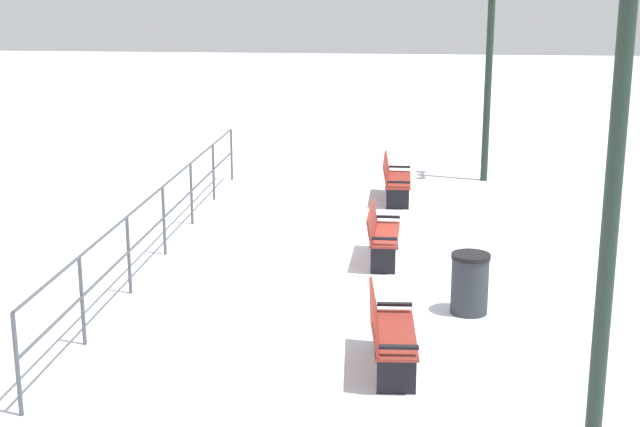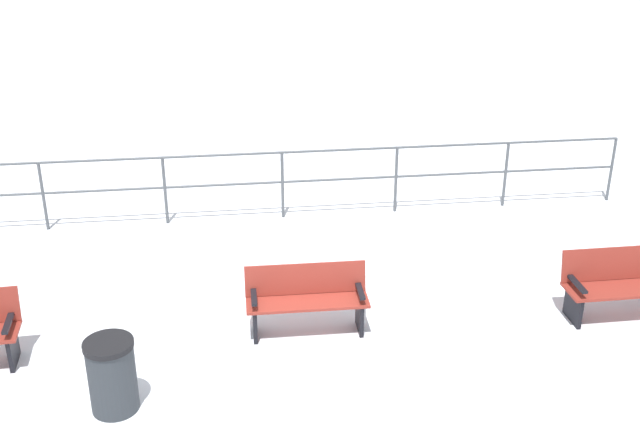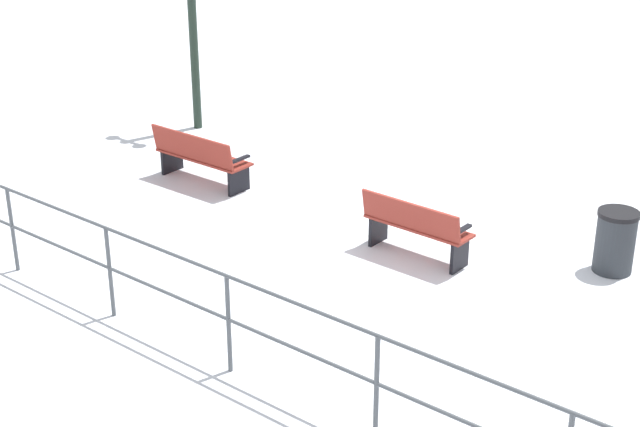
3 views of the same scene
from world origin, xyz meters
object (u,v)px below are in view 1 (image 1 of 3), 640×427
bench_nearest (388,332)px  lamppost_near (617,145)px  lamppost_middle (489,59)px  trash_bin (470,283)px  bench_third (394,178)px  bench_second (381,233)px

bench_nearest → lamppost_near: (1.86, -2.44, 2.68)m
lamppost_near → lamppost_middle: bearing=90.0°
lamppost_middle → lamppost_near: bearing=-90.0°
lamppost_near → trash_bin: 5.21m
bench_third → lamppost_near: (1.97, -10.74, 2.68)m
bench_third → lamppost_middle: bearing=46.2°
bench_second → bench_third: bearing=89.2°
lamppost_middle → trash_bin: (-0.81, -8.43, -2.27)m
bench_nearest → lamppost_near: lamppost_near is taller
lamppost_near → bench_third: bearing=100.4°
bench_third → lamppost_middle: 3.63m
bench_nearest → bench_third: bench_third is taller
bench_nearest → bench_third: (-0.10, 8.30, 0.00)m
bench_second → lamppost_near: lamppost_near is taller
lamppost_near → lamppost_middle: (0.00, 12.81, -0.44)m
lamppost_near → trash_bin: size_ratio=5.74×
trash_bin → bench_nearest: bearing=-118.5°
bench_third → bench_second: bearing=-92.0°
bench_second → lamppost_middle: size_ratio=0.36×
bench_nearest → bench_third: bearing=87.5°
bench_second → trash_bin: bench_second is taller
bench_third → lamppost_near: lamppost_near is taller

